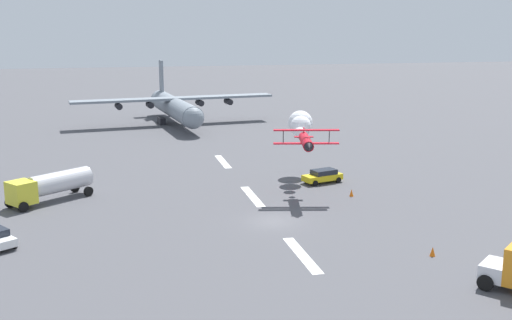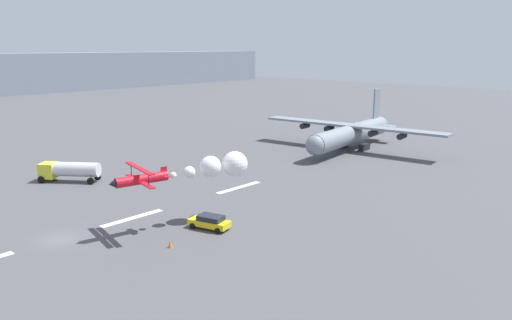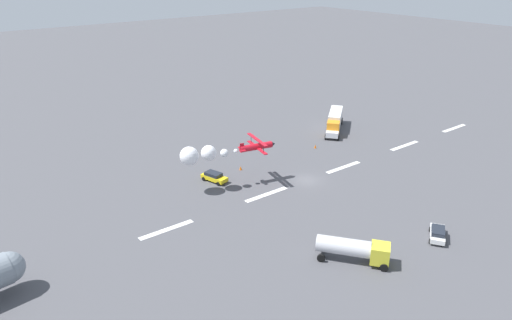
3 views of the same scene
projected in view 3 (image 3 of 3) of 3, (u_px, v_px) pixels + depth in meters
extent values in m
plane|color=#4C4C51|center=(307.00, 180.00, 79.95)|extent=(440.00, 440.00, 0.00)
cube|color=white|center=(454.00, 128.00, 104.26)|extent=(8.00, 0.90, 0.01)
cube|color=white|center=(404.00, 146.00, 94.54)|extent=(8.00, 0.90, 0.01)
cube|color=white|center=(343.00, 167.00, 84.81)|extent=(8.00, 0.90, 0.01)
cube|color=white|center=(266.00, 194.00, 75.09)|extent=(8.00, 0.90, 0.01)
cube|color=white|center=(167.00, 230.00, 65.37)|extent=(8.00, 0.90, 0.01)
sphere|color=gray|center=(9.00, 267.00, 52.34)|extent=(3.44, 3.44, 3.44)
cylinder|color=red|center=(256.00, 147.00, 77.61)|extent=(5.63, 2.21, 1.05)
cube|color=red|center=(257.00, 147.00, 77.75)|extent=(2.00, 6.61, 0.12)
cube|color=red|center=(257.00, 140.00, 77.22)|extent=(2.00, 6.61, 0.12)
cylinder|color=black|center=(251.00, 139.00, 79.42)|extent=(0.08, 0.08, 1.36)
cylinder|color=black|center=(263.00, 148.00, 75.55)|extent=(0.08, 0.08, 1.36)
cube|color=red|center=(242.00, 147.00, 76.46)|extent=(0.71, 0.25, 1.10)
cube|color=red|center=(242.00, 149.00, 76.62)|extent=(1.01, 2.08, 0.08)
cone|color=black|center=(273.00, 144.00, 78.83)|extent=(0.87, 1.02, 0.89)
sphere|color=white|center=(236.00, 151.00, 76.23)|extent=(0.70, 0.70, 0.70)
sphere|color=white|center=(224.00, 153.00, 75.34)|extent=(1.30, 1.30, 1.30)
sphere|color=white|center=(209.00, 153.00, 74.47)|extent=(1.54, 1.54, 1.54)
sphere|color=white|center=(209.00, 153.00, 74.50)|extent=(2.42, 2.42, 2.42)
sphere|color=white|center=(189.00, 156.00, 73.51)|extent=(2.92, 2.92, 2.92)
cube|color=silver|center=(332.00, 135.00, 97.29)|extent=(2.83, 2.95, 1.10)
cube|color=orange|center=(333.00, 128.00, 98.79)|extent=(3.44, 3.46, 2.60)
cube|color=silver|center=(335.00, 117.00, 103.76)|extent=(8.56, 7.70, 2.80)
cylinder|color=black|center=(338.00, 138.00, 97.06)|extent=(1.07, 0.97, 1.10)
cylinder|color=black|center=(341.00, 122.00, 106.63)|extent=(1.07, 0.97, 1.10)
cylinder|color=black|center=(342.00, 120.00, 107.71)|extent=(1.07, 0.97, 1.10)
cylinder|color=black|center=(326.00, 137.00, 97.58)|extent=(1.07, 0.97, 1.10)
cylinder|color=black|center=(330.00, 121.00, 107.15)|extent=(1.07, 0.97, 1.10)
cylinder|color=black|center=(331.00, 119.00, 108.22)|extent=(1.07, 0.97, 1.10)
cube|color=yellow|center=(380.00, 253.00, 57.29)|extent=(3.24, 3.20, 2.20)
cylinder|color=silver|center=(343.00, 246.00, 58.26)|extent=(5.61, 6.46, 2.10)
cylinder|color=black|center=(385.00, 256.00, 58.64)|extent=(0.86, 0.99, 1.00)
cylinder|color=black|center=(324.00, 248.00, 60.45)|extent=(0.86, 0.99, 1.00)
cylinder|color=black|center=(384.00, 268.00, 56.50)|extent=(0.86, 0.99, 1.00)
cylinder|color=black|center=(321.00, 258.00, 58.31)|extent=(0.86, 0.99, 1.00)
cube|color=yellow|center=(214.00, 178.00, 79.30)|extent=(2.97, 4.85, 0.65)
cube|color=#1E232D|center=(213.00, 174.00, 79.18)|extent=(2.33, 3.07, 0.55)
cylinder|color=black|center=(225.00, 180.00, 79.21)|extent=(0.39, 0.68, 0.64)
cylinder|color=black|center=(211.00, 175.00, 80.96)|extent=(0.39, 0.68, 0.64)
cylinder|color=black|center=(218.00, 184.00, 77.88)|extent=(0.39, 0.68, 0.64)
cylinder|color=black|center=(204.00, 179.00, 79.63)|extent=(0.39, 0.68, 0.64)
cube|color=white|center=(437.00, 234.00, 63.11)|extent=(4.68, 3.97, 0.65)
cube|color=#1E232D|center=(438.00, 231.00, 62.71)|extent=(3.13, 2.86, 0.55)
cylinder|color=black|center=(430.00, 229.00, 64.86)|extent=(0.65, 0.54, 0.64)
cylinder|color=black|center=(430.00, 241.00, 62.15)|extent=(0.65, 0.54, 0.64)
cylinder|color=black|center=(444.00, 231.00, 64.33)|extent=(0.65, 0.54, 0.64)
cylinder|color=black|center=(445.00, 244.00, 61.62)|extent=(0.65, 0.54, 0.64)
cone|color=orange|center=(315.00, 146.00, 93.23)|extent=(0.44, 0.44, 0.75)
cone|color=orange|center=(241.00, 168.00, 83.63)|extent=(0.44, 0.44, 0.75)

